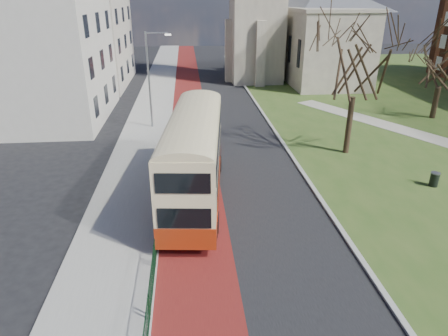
{
  "coord_description": "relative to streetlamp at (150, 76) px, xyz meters",
  "views": [
    {
      "loc": [
        -1.3,
        -16.38,
        10.82
      ],
      "look_at": [
        0.58,
        3.86,
        2.0
      ],
      "focal_mm": 32.0,
      "sensor_mm": 36.0,
      "label": 1
    }
  ],
  "objects": [
    {
      "name": "kerb_west",
      "position": [
        1.35,
        2.0,
        -4.53
      ],
      "size": [
        0.25,
        120.0,
        0.13
      ],
      "primitive_type": "cube",
      "color": "#999993",
      "rests_on": "ground"
    },
    {
      "name": "street_block_far",
      "position": [
        -9.65,
        20.0,
        1.17
      ],
      "size": [
        10.3,
        16.3,
        11.5
      ],
      "color": "#B7AD9B",
      "rests_on": "ground"
    },
    {
      "name": "pedestrian_railing",
      "position": [
        1.4,
        -14.0,
        -4.04
      ],
      "size": [
        0.07,
        24.0,
        1.12
      ],
      "color": "#0B331A",
      "rests_on": "ground"
    },
    {
      "name": "bus",
      "position": [
        3.32,
        -13.85,
        -1.81
      ],
      "size": [
        3.89,
        11.87,
        4.87
      ],
      "rotation": [
        0.0,
        0.0,
        -0.1
      ],
      "color": "maroon",
      "rests_on": "ground"
    },
    {
      "name": "pavement_west",
      "position": [
        -0.65,
        2.0,
        -4.53
      ],
      "size": [
        4.0,
        120.0,
        0.12
      ],
      "primitive_type": "cube",
      "color": "gray",
      "rests_on": "ground"
    },
    {
      "name": "road_carriageway",
      "position": [
        5.85,
        2.0,
        -4.59
      ],
      "size": [
        9.0,
        120.0,
        0.01
      ],
      "primitive_type": "cube",
      "color": "black",
      "rests_on": "ground"
    },
    {
      "name": "street_block_near",
      "position": [
        -9.65,
        4.0,
        1.92
      ],
      "size": [
        10.3,
        14.3,
        13.0
      ],
      "color": "beige",
      "rests_on": "ground"
    },
    {
      "name": "bus_lane",
      "position": [
        3.15,
        2.0,
        -4.59
      ],
      "size": [
        3.4,
        120.0,
        0.01
      ],
      "primitive_type": "cube",
      "color": "#591414",
      "rests_on": "ground"
    },
    {
      "name": "streetlamp",
      "position": [
        0.0,
        0.0,
        0.0
      ],
      "size": [
        2.13,
        0.18,
        8.0
      ],
      "color": "gray",
      "rests_on": "pavement_west"
    },
    {
      "name": "winter_tree_near",
      "position": [
        14.67,
        -7.54,
        2.92
      ],
      "size": [
        9.23,
        9.23,
        10.78
      ],
      "rotation": [
        0.0,
        0.0,
        -0.31
      ],
      "color": "#322419",
      "rests_on": "grass_green"
    },
    {
      "name": "winter_tree_far",
      "position": [
        26.35,
        0.62,
        0.78
      ],
      "size": [
        5.59,
        5.59,
        7.71
      ],
      "rotation": [
        0.0,
        0.0,
        0.07
      ],
      "color": "#2F2417",
      "rests_on": "grass_green"
    },
    {
      "name": "kerb_east",
      "position": [
        10.45,
        4.0,
        -4.53
      ],
      "size": [
        0.25,
        80.0,
        0.13
      ],
      "primitive_type": "cube",
      "color": "#999993",
      "rests_on": "ground"
    },
    {
      "name": "litter_bin",
      "position": [
        17.9,
        -13.59,
        -4.11
      ],
      "size": [
        0.62,
        0.62,
        0.89
      ],
      "rotation": [
        0.0,
        0.0,
        -0.13
      ],
      "color": "black",
      "rests_on": "grass_green"
    },
    {
      "name": "ground",
      "position": [
        4.35,
        -18.0,
        -4.59
      ],
      "size": [
        160.0,
        160.0,
        0.0
      ],
      "primitive_type": "plane",
      "color": "black",
      "rests_on": "ground"
    }
  ]
}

